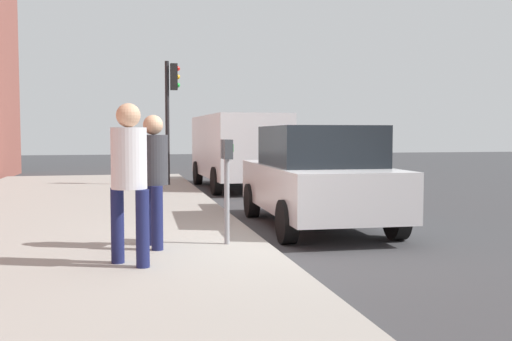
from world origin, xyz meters
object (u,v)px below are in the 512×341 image
Objects in this scene: parking_meter at (227,169)px; parked_van_far at (237,147)px; pedestrian_at_meter at (154,170)px; pedestrian_bystander at (129,169)px; traffic_signal at (171,102)px; parked_sedan_near at (317,176)px.

parked_van_far is at bearing -11.48° from parking_meter.
pedestrian_at_meter reaches higher than parking_meter.
pedestrian_bystander reaches higher than parking_meter.
parked_van_far is (9.47, -2.89, 0.09)m from pedestrian_at_meter.
pedestrian_bystander is 0.35× the size of parked_van_far.
pedestrian_at_meter is 0.48× the size of traffic_signal.
parked_sedan_near is 1.24× the size of traffic_signal.
traffic_signal is at bearing 0.27° from parking_meter.
parking_meter is 2.75m from parked_sedan_near.
parking_meter is at bearing -179.73° from traffic_signal.
parked_sedan_near is at bearing -44.45° from parking_meter.
pedestrian_at_meter is 0.33× the size of parked_van_far.
traffic_signal reaches higher than pedestrian_bystander.
traffic_signal is at bearing 87.41° from parked_van_far.
parking_meter is at bearing 168.52° from parked_van_far.
pedestrian_bystander is 10.71m from traffic_signal.
pedestrian_at_meter is 0.95× the size of pedestrian_bystander.
parking_meter is 1.65m from pedestrian_bystander.
pedestrian_bystander is 0.51× the size of traffic_signal.
parked_sedan_near is at bearing 25.13° from pedestrian_at_meter.
traffic_signal reaches higher than pedestrian_at_meter.
parked_van_far is (10.46, -3.20, 0.02)m from pedestrian_bystander.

